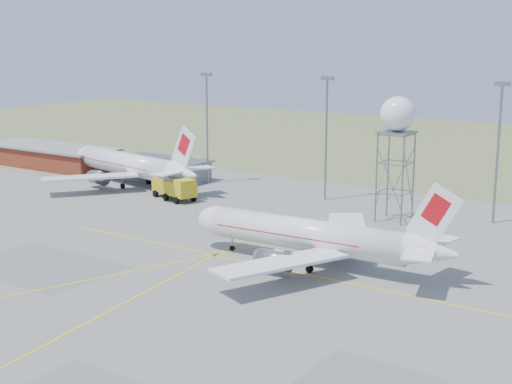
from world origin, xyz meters
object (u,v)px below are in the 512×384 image
Objects in this scene: airliner_far at (131,165)px; fire_truck at (175,189)px; baggage_tug at (164,182)px; airliner_main at (310,236)px; radar_tower at (396,152)px.

airliner_far reaches higher than fire_truck.
fire_truck is at bearing 173.24° from airliner_far.
airliner_far is 13.09× the size of baggage_tug.
fire_truck is at bearing -29.26° from airliner_main.
radar_tower is at bearing -91.53° from airliner_main.
baggage_tug is (-46.05, 1.03, -9.62)m from radar_tower.
baggage_tug is (-46.58, 26.51, -2.85)m from airliner_main.
airliner_far is 6.81m from baggage_tug.
baggage_tug is at bearing -135.12° from airliner_far.
radar_tower is (51.08, 2.35, 6.53)m from airliner_far.
fire_truck is (-36.89, 18.41, -1.69)m from airliner_main.
airliner_main is at bearing 1.98° from baggage_tug.
baggage_tug is at bearing -32.37° from airliner_main.
airliner_main is 3.36× the size of fire_truck.
baggage_tug is at bearing 158.17° from fire_truck.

